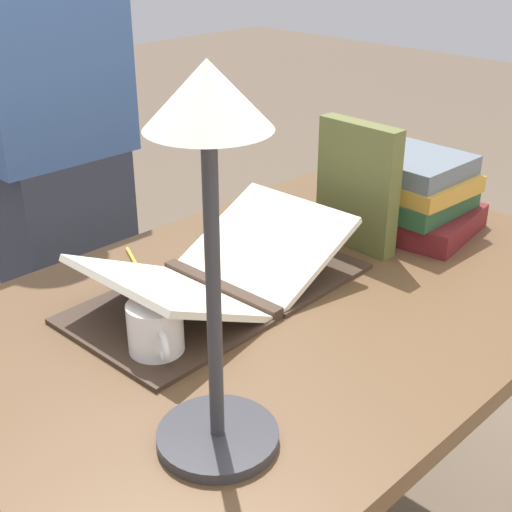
{
  "coord_description": "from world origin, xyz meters",
  "views": [
    {
      "loc": [
        0.83,
        0.73,
        1.34
      ],
      "look_at": [
        0.05,
        -0.04,
        0.81
      ],
      "focal_mm": 50.0,
      "sensor_mm": 36.0,
      "label": 1
    }
  ],
  "objects_px": {
    "person_reader": "(56,143)",
    "coffee_mug": "(156,330)",
    "open_book": "(220,277)",
    "book_stack_tall": "(404,193)",
    "reading_lamp": "(211,194)",
    "pencil": "(137,267)",
    "book_standing_upright": "(357,186)"
  },
  "relations": [
    {
      "from": "person_reader",
      "to": "coffee_mug",
      "type": "bearing_deg",
      "value": -111.45
    },
    {
      "from": "open_book",
      "to": "book_stack_tall",
      "type": "height_order",
      "value": "book_stack_tall"
    },
    {
      "from": "reading_lamp",
      "to": "person_reader",
      "type": "height_order",
      "value": "person_reader"
    },
    {
      "from": "pencil",
      "to": "coffee_mug",
      "type": "bearing_deg",
      "value": 59.09
    },
    {
      "from": "book_standing_upright",
      "to": "person_reader",
      "type": "distance_m",
      "value": 0.78
    },
    {
      "from": "coffee_mug",
      "to": "person_reader",
      "type": "height_order",
      "value": "person_reader"
    },
    {
      "from": "book_stack_tall",
      "to": "coffee_mug",
      "type": "relative_size",
      "value": 2.95
    },
    {
      "from": "open_book",
      "to": "book_stack_tall",
      "type": "xyz_separation_m",
      "value": [
        -0.48,
        0.05,
        0.04
      ]
    },
    {
      "from": "coffee_mug",
      "to": "reading_lamp",
      "type": "bearing_deg",
      "value": 71.76
    },
    {
      "from": "book_standing_upright",
      "to": "pencil",
      "type": "height_order",
      "value": "book_standing_upright"
    },
    {
      "from": "reading_lamp",
      "to": "person_reader",
      "type": "bearing_deg",
      "value": -110.77
    },
    {
      "from": "book_stack_tall",
      "to": "pencil",
      "type": "bearing_deg",
      "value": -24.33
    },
    {
      "from": "book_stack_tall",
      "to": "person_reader",
      "type": "height_order",
      "value": "person_reader"
    },
    {
      "from": "book_standing_upright",
      "to": "reading_lamp",
      "type": "bearing_deg",
      "value": 23.37
    },
    {
      "from": "book_stack_tall",
      "to": "reading_lamp",
      "type": "bearing_deg",
      "value": 17.17
    },
    {
      "from": "book_standing_upright",
      "to": "person_reader",
      "type": "height_order",
      "value": "person_reader"
    },
    {
      "from": "open_book",
      "to": "reading_lamp",
      "type": "bearing_deg",
      "value": 44.7
    },
    {
      "from": "person_reader",
      "to": "pencil",
      "type": "bearing_deg",
      "value": -106.26
    },
    {
      "from": "person_reader",
      "to": "open_book",
      "type": "bearing_deg",
      "value": -98.6
    },
    {
      "from": "book_stack_tall",
      "to": "reading_lamp",
      "type": "distance_m",
      "value": 0.82
    },
    {
      "from": "reading_lamp",
      "to": "pencil",
      "type": "xyz_separation_m",
      "value": [
        -0.22,
        -0.47,
        -0.33
      ]
    },
    {
      "from": "open_book",
      "to": "person_reader",
      "type": "distance_m",
      "value": 0.71
    },
    {
      "from": "book_stack_tall",
      "to": "coffee_mug",
      "type": "bearing_deg",
      "value": 1.54
    },
    {
      "from": "book_standing_upright",
      "to": "reading_lamp",
      "type": "height_order",
      "value": "reading_lamp"
    },
    {
      "from": "book_stack_tall",
      "to": "pencil",
      "type": "xyz_separation_m",
      "value": [
        0.52,
        -0.24,
        -0.07
      ]
    },
    {
      "from": "book_standing_upright",
      "to": "book_stack_tall",
      "type": "bearing_deg",
      "value": 176.57
    },
    {
      "from": "reading_lamp",
      "to": "pencil",
      "type": "distance_m",
      "value": 0.62
    },
    {
      "from": "open_book",
      "to": "person_reader",
      "type": "relative_size",
      "value": 0.32
    },
    {
      "from": "coffee_mug",
      "to": "book_standing_upright",
      "type": "bearing_deg",
      "value": -176.7
    },
    {
      "from": "book_stack_tall",
      "to": "pencil",
      "type": "relative_size",
      "value": 1.95
    },
    {
      "from": "coffee_mug",
      "to": "person_reader",
      "type": "relative_size",
      "value": 0.07
    },
    {
      "from": "person_reader",
      "to": "book_stack_tall",
      "type": "bearing_deg",
      "value": -63.76
    }
  ]
}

